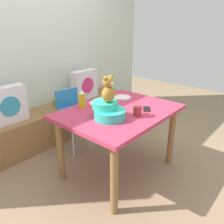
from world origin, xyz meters
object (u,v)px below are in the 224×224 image
object	(u,v)px
dining_table	(119,119)
infant_seat_teal	(108,111)
highchair	(72,111)
cell_phone	(147,109)
book_stack	(62,102)
dinner_plate_far	(123,97)
coffee_mug	(137,111)
pillow_floral_left	(7,105)
teddy_bear	(108,90)
pillow_floral_right	(85,85)
dinner_plate_near	(98,103)
ketchup_bottle	(82,99)

from	to	relation	value
dining_table	infant_seat_teal	xyz separation A→B (m)	(-0.23, -0.05, 0.18)
highchair	cell_phone	world-z (taller)	highchair
book_stack	highchair	world-z (taller)	highchair
dinner_plate_far	coffee_mug	bearing A→B (deg)	-126.91
dining_table	dinner_plate_far	size ratio (longest dim) A/B	6.05
infant_seat_teal	cell_phone	world-z (taller)	infant_seat_teal
pillow_floral_left	dinner_plate_far	world-z (taller)	pillow_floral_left
teddy_bear	coffee_mug	bearing A→B (deg)	-36.00
dining_table	dinner_plate_far	distance (m)	0.42
pillow_floral_left	book_stack	xyz separation A→B (m)	(0.78, 0.02, -0.18)
highchair	cell_phone	xyz separation A→B (m)	(0.20, -0.98, 0.22)
infant_seat_teal	book_stack	bearing A→B (deg)	72.58
pillow_floral_left	cell_phone	world-z (taller)	pillow_floral_left
highchair	dinner_plate_far	distance (m)	0.68
highchair	infant_seat_teal	xyz separation A→B (m)	(-0.23, -0.83, 0.29)
pillow_floral_right	dining_table	size ratio (longest dim) A/B	0.36
pillow_floral_right	coffee_mug	size ratio (longest dim) A/B	3.67
pillow_floral_left	pillow_floral_right	bearing A→B (deg)	0.00
pillow_floral_left	cell_phone	xyz separation A→B (m)	(0.82, -1.39, 0.06)
dinner_plate_far	dinner_plate_near	bearing A→B (deg)	168.18
ketchup_bottle	dinner_plate_near	world-z (taller)	ketchup_bottle
teddy_bear	dinner_plate_far	distance (m)	0.69
book_stack	coffee_mug	xyz separation A→B (m)	(-0.16, -1.43, 0.28)
dining_table	cell_phone	size ratio (longest dim) A/B	8.41
ketchup_bottle	dinner_plate_near	bearing A→B (deg)	-19.41
pillow_floral_right	infant_seat_teal	bearing A→B (deg)	-124.12
book_stack	dining_table	distance (m)	1.23
coffee_mug	dinner_plate_near	distance (m)	0.52
dining_table	ketchup_bottle	size ratio (longest dim) A/B	6.54
pillow_floral_left	ketchup_bottle	xyz separation A→B (m)	(0.43, -0.83, 0.15)
coffee_mug	highchair	bearing A→B (deg)	89.90
highchair	dinner_plate_near	xyz separation A→B (m)	(-0.01, -0.48, 0.22)
pillow_floral_left	teddy_bear	distance (m)	1.34
dinner_plate_far	infant_seat_teal	bearing A→B (deg)	-154.00
pillow_floral_right	dining_table	world-z (taller)	pillow_floral_right
book_stack	ketchup_bottle	world-z (taller)	ketchup_bottle
dining_table	teddy_bear	bearing A→B (deg)	-166.63
coffee_mug	cell_phone	size ratio (longest dim) A/B	0.83
dinner_plate_near	dinner_plate_far	size ratio (longest dim) A/B	1.00
teddy_bear	coffee_mug	size ratio (longest dim) A/B	2.08
pillow_floral_right	cell_phone	size ratio (longest dim) A/B	3.06
dinner_plate_near	pillow_floral_right	bearing A→B (deg)	55.28
teddy_bear	cell_phone	bearing A→B (deg)	-19.27
coffee_mug	dinner_plate_far	distance (m)	0.56
dining_table	cell_phone	bearing A→B (deg)	-45.90
pillow_floral_right	coffee_mug	xyz separation A→B (m)	(-0.61, -1.41, 0.11)
pillow_floral_left	dining_table	bearing A→B (deg)	-62.48
dinner_plate_near	cell_phone	world-z (taller)	dinner_plate_near
book_stack	infant_seat_teal	xyz separation A→B (m)	(-0.40, -1.26, 0.31)
dinner_plate_near	dining_table	bearing A→B (deg)	-88.34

